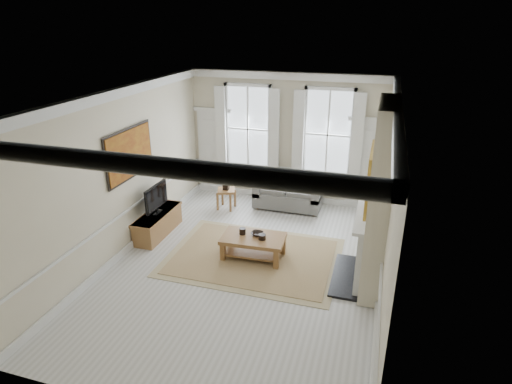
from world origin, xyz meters
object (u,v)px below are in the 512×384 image
(sofa, at_px, (289,194))
(coffee_table, at_px, (253,240))
(tv_stand, at_px, (158,223))
(side_table, at_px, (226,193))

(sofa, xyz_separation_m, coffee_table, (-0.13, -2.72, 0.05))
(sofa, relative_size, tv_stand, 1.16)
(side_table, relative_size, coffee_table, 0.42)
(coffee_table, bearing_deg, side_table, 120.10)
(sofa, distance_m, tv_stand, 3.45)
(sofa, height_order, coffee_table, sofa)
(tv_stand, bearing_deg, coffee_table, -8.79)
(sofa, bearing_deg, coffee_table, -92.71)
(side_table, distance_m, coffee_table, 2.57)
(side_table, bearing_deg, coffee_table, -57.14)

